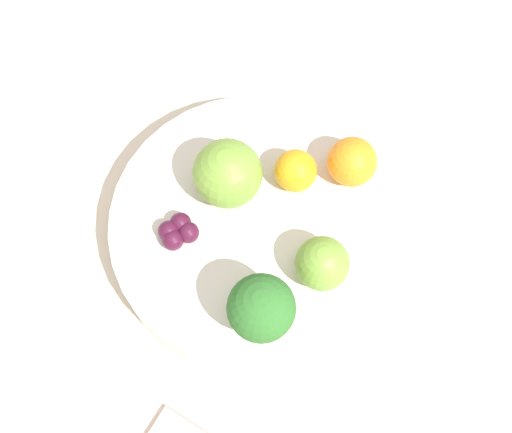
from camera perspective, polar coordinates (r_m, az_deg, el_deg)
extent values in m
plane|color=gray|center=(0.67, 0.00, -2.18)|extent=(6.00, 6.00, 0.00)
cube|color=beige|center=(0.66, 0.00, -1.87)|extent=(1.20, 1.20, 0.02)
cylinder|color=silver|center=(0.63, 0.00, -0.97)|extent=(0.26, 0.26, 0.03)
cylinder|color=#99C17A|center=(0.58, 0.40, -8.15)|extent=(0.02, 0.02, 0.02)
sphere|color=#2D6B28|center=(0.55, 0.42, -7.34)|extent=(0.05, 0.05, 0.05)
sphere|color=olive|center=(0.58, 5.31, -3.76)|extent=(0.05, 0.05, 0.05)
sphere|color=olive|center=(0.60, -2.30, 3.45)|extent=(0.06, 0.06, 0.06)
sphere|color=orange|center=(0.62, 3.18, 3.68)|extent=(0.04, 0.04, 0.04)
sphere|color=orange|center=(0.62, 7.69, 4.36)|extent=(0.04, 0.04, 0.04)
sphere|color=#47142D|center=(0.61, -7.00, -1.18)|extent=(0.02, 0.02, 0.02)
sphere|color=#47142D|center=(0.60, -6.67, -1.87)|extent=(0.02, 0.02, 0.02)
sphere|color=#47142D|center=(0.60, -5.43, -1.28)|extent=(0.02, 0.02, 0.02)
sphere|color=#47142D|center=(0.61, -6.06, -0.52)|extent=(0.02, 0.02, 0.02)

